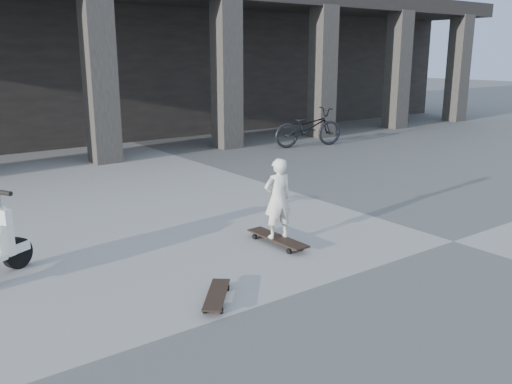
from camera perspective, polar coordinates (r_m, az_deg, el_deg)
ground at (r=8.16m, az=20.07°, el=-4.90°), size 90.00×90.00×0.00m
colonnade at (r=19.09m, az=-16.90°, el=15.14°), size 28.00×8.82×6.00m
longboard at (r=7.52m, az=2.26°, el=-4.95°), size 0.28×1.07×0.11m
skateboard_spare at (r=5.88m, az=-4.17°, el=-10.79°), size 0.66×0.73×0.09m
child at (r=7.35m, az=2.31°, el=-0.69°), size 0.44×0.33×1.11m
bicycle at (r=15.53m, az=5.53°, el=6.79°), size 2.18×1.18×1.09m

